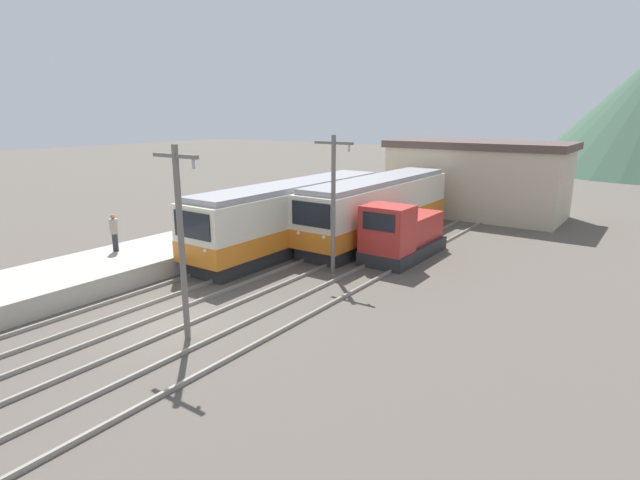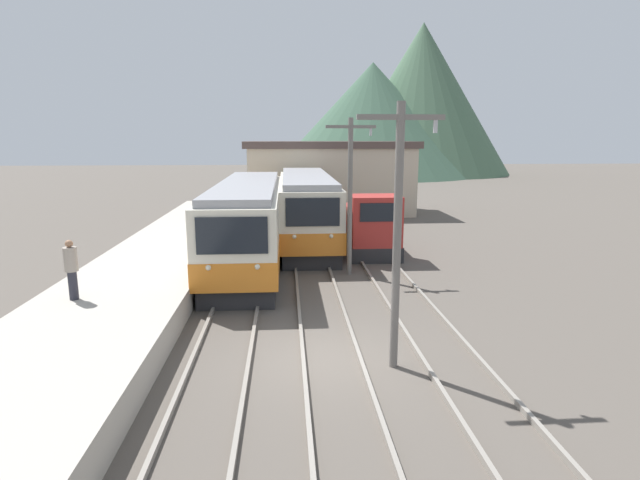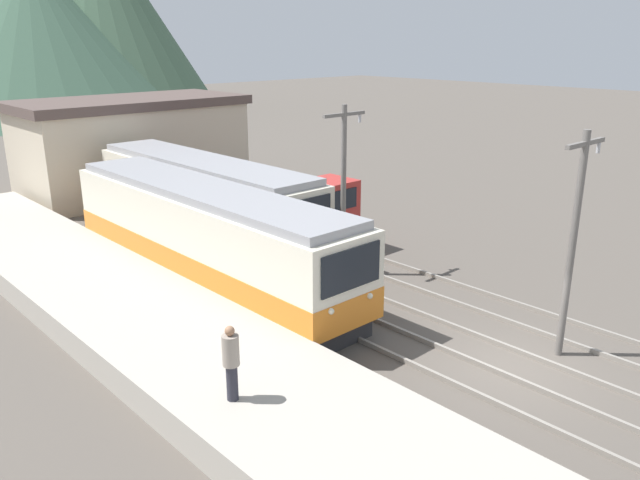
% 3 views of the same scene
% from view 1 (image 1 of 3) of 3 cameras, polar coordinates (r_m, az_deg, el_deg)
% --- Properties ---
extents(ground_plane, '(200.00, 200.00, 0.00)m').
position_cam_1_polar(ground_plane, '(18.99, -16.99, -8.89)').
color(ground_plane, '#564F47').
extents(platform_left, '(4.50, 54.00, 0.87)m').
position_cam_1_polar(platform_left, '(23.86, -26.41, -3.93)').
color(platform_left, '#ADA599').
rests_on(platform_left, ground).
extents(track_left, '(1.54, 60.00, 0.14)m').
position_cam_1_polar(track_left, '(20.96, -21.43, -6.85)').
color(track_left, gray).
rests_on(track_left, ground).
extents(track_center, '(1.54, 60.00, 0.14)m').
position_cam_1_polar(track_center, '(18.81, -16.62, -8.85)').
color(track_center, gray).
rests_on(track_center, ground).
extents(track_right, '(1.54, 60.00, 0.14)m').
position_cam_1_polar(track_right, '(16.72, -10.07, -11.44)').
color(track_right, gray).
rests_on(track_right, ground).
extents(commuter_train_left, '(2.84, 14.51, 3.65)m').
position_cam_1_polar(commuter_train_left, '(27.57, -2.93, 2.56)').
color(commuter_train_left, '#28282B').
rests_on(commuter_train_left, ground).
extents(commuter_train_center, '(2.84, 13.61, 3.66)m').
position_cam_1_polar(commuter_train_center, '(29.72, 6.67, 3.34)').
color(commuter_train_center, '#28282B').
rests_on(commuter_train_center, ground).
extents(shunting_locomotive, '(2.40, 5.77, 3.00)m').
position_cam_1_polar(shunting_locomotive, '(25.94, 9.34, 0.53)').
color(shunting_locomotive, '#28282B').
rests_on(shunting_locomotive, ground).
extents(catenary_mast_near, '(2.00, 0.20, 6.36)m').
position_cam_1_polar(catenary_mast_near, '(16.31, -15.60, 0.38)').
color(catenary_mast_near, slate).
rests_on(catenary_mast_near, ground).
extents(catenary_mast_mid, '(2.00, 0.20, 6.36)m').
position_cam_1_polar(catenary_mast_mid, '(22.68, 1.55, 4.66)').
color(catenary_mast_mid, slate).
rests_on(catenary_mast_mid, ground).
extents(person_on_platform, '(0.38, 0.38, 1.80)m').
position_cam_1_polar(person_on_platform, '(25.63, -22.47, 0.94)').
color(person_on_platform, '#282833').
rests_on(person_on_platform, platform_left).
extents(station_building, '(12.60, 6.30, 5.38)m').
position_cam_1_polar(station_building, '(38.55, 17.50, 6.77)').
color(station_building, beige).
rests_on(station_building, ground).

